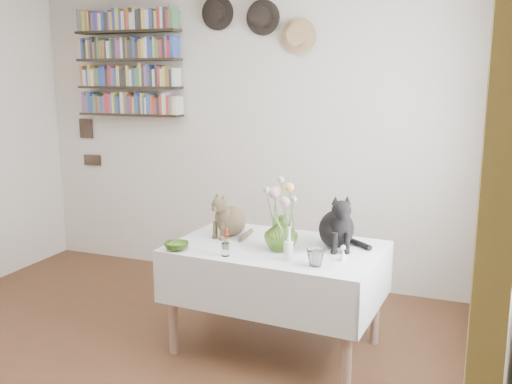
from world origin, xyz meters
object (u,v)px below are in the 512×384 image
at_px(tabby_cat, 231,213).
at_px(flower_vase, 281,233).
at_px(bookshelf_unit, 129,64).
at_px(black_cat, 337,219).
at_px(dining_table, 276,272).

xyz_separation_m(tabby_cat, flower_vase, (0.42, -0.20, -0.05)).
xyz_separation_m(tabby_cat, bookshelf_unit, (-1.43, 1.03, 1.00)).
relative_size(black_cat, flower_vase, 1.64).
xyz_separation_m(black_cat, bookshelf_unit, (-2.15, 1.03, 0.97)).
bearing_deg(flower_vase, bookshelf_unit, 146.48).
bearing_deg(black_cat, dining_table, 174.51).
height_order(tabby_cat, bookshelf_unit, bookshelf_unit).
bearing_deg(tabby_cat, dining_table, 1.72).
relative_size(tabby_cat, bookshelf_unit, 0.31).
relative_size(black_cat, bookshelf_unit, 0.36).
relative_size(tabby_cat, black_cat, 0.86).
bearing_deg(bookshelf_unit, tabby_cat, -35.69).
bearing_deg(tabby_cat, flower_vase, -4.48).
distance_m(black_cat, flower_vase, 0.36).
height_order(dining_table, flower_vase, flower_vase).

